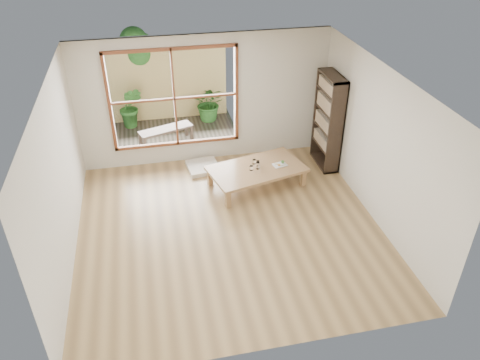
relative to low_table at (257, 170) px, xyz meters
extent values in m
plane|color=tan|center=(-0.76, -1.19, -0.34)|extent=(5.00, 5.00, 0.00)
cube|color=#9B714B|center=(0.00, 0.00, 0.02)|extent=(1.95, 1.39, 0.06)
cube|color=#9B714B|center=(-0.67, -0.59, -0.17)|extent=(0.11, 0.11, 0.33)
cube|color=#9B714B|center=(-0.87, 0.20, -0.17)|extent=(0.11, 0.11, 0.33)
cube|color=#9B714B|center=(0.87, -0.20, -0.17)|extent=(0.11, 0.11, 0.33)
cube|color=#9B714B|center=(0.67, 0.59, -0.17)|extent=(0.11, 0.11, 0.33)
cube|color=silver|center=(-0.92, 0.81, -0.29)|extent=(0.68, 0.68, 0.09)
cube|color=#32241C|center=(1.57, 0.51, 0.62)|extent=(0.31, 0.86, 1.91)
cylinder|color=silver|center=(0.01, -0.03, 0.11)|extent=(0.07, 0.07, 0.13)
cylinder|color=silver|center=(0.05, 0.10, 0.09)|extent=(0.06, 0.06, 0.09)
cylinder|color=silver|center=(-0.01, 0.16, 0.09)|extent=(0.07, 0.07, 0.09)
cylinder|color=silver|center=(-0.12, -0.06, 0.09)|extent=(0.07, 0.07, 0.09)
cube|color=white|center=(0.46, 0.00, 0.05)|extent=(0.29, 0.23, 0.02)
sphere|color=#3C742E|center=(0.52, 0.04, 0.09)|extent=(0.06, 0.06, 0.06)
cube|color=#C77F2E|center=(0.43, -0.03, 0.07)|extent=(0.05, 0.04, 0.02)
cube|color=beige|center=(0.39, 0.03, 0.07)|extent=(0.06, 0.06, 0.02)
cylinder|color=silver|center=(0.48, -0.05, 0.07)|extent=(0.14, 0.04, 0.01)
cube|color=#3C362C|center=(-1.36, 2.37, -0.34)|extent=(2.80, 2.00, 0.05)
cube|color=#32241C|center=(-1.56, 2.01, 0.04)|extent=(1.23, 0.72, 0.05)
cube|color=#32241C|center=(-2.03, 1.70, -0.15)|extent=(0.08, 0.08, 0.33)
cube|color=#32241C|center=(-2.12, 1.95, -0.15)|extent=(0.08, 0.08, 0.33)
cube|color=#32241C|center=(-0.99, 2.07, -0.15)|extent=(0.08, 0.08, 0.33)
cube|color=#32241C|center=(-1.08, 2.32, -0.15)|extent=(0.08, 0.08, 0.33)
cube|color=#DAC46F|center=(-1.36, 3.37, 0.56)|extent=(2.80, 0.06, 1.80)
imported|color=#2D6C27|center=(-0.42, 3.03, 0.12)|extent=(0.98, 0.91, 0.88)
imported|color=#2D6C27|center=(-2.27, 3.05, 0.18)|extent=(0.62, 0.54, 0.98)
cylinder|color=#4C3D2D|center=(-2.06, 3.67, 0.46)|extent=(0.14, 0.14, 1.60)
sphere|color=#2D6C27|center=(-1.94, 3.67, 1.31)|extent=(0.84, 0.84, 0.84)
sphere|color=#2D6C27|center=(-2.21, 3.75, 1.11)|extent=(0.70, 0.70, 0.70)
sphere|color=#2D6C27|center=(-2.03, 3.57, 1.56)|extent=(0.64, 0.64, 0.64)
camera|label=1|loc=(-1.88, -7.33, 4.61)|focal=35.00mm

